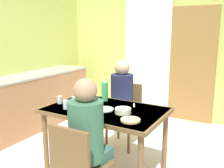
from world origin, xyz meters
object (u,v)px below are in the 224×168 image
at_px(person_near_diner, 87,129).
at_px(serving_bowl_center, 123,111).
at_px(kitchen_counter, 26,103).
at_px(chair_far_diner, 126,110).
at_px(person_far_diner, 121,93).
at_px(water_bottle_green_near, 105,91).
at_px(dining_table, 105,116).
at_px(chair_near_diner, 78,167).
at_px(water_bottle_green_far, 79,99).

xyz_separation_m(person_near_diner, serving_bowl_center, (0.04, 0.59, 0.00)).
bearing_deg(kitchen_counter, chair_far_diner, 10.90).
height_order(person_near_diner, person_far_diner, same).
xyz_separation_m(water_bottle_green_near, serving_bowl_center, (0.41, -0.31, -0.10)).
height_order(dining_table, chair_far_diner, chair_far_diner).
bearing_deg(chair_near_diner, person_near_diner, 90.00).
height_order(water_bottle_green_near, serving_bowl_center, water_bottle_green_near).
bearing_deg(kitchen_counter, person_far_diner, 6.28).
distance_m(chair_near_diner, water_bottle_green_far, 0.81).
height_order(chair_near_diner, chair_far_diner, same).
distance_m(dining_table, chair_far_diner, 0.80).
height_order(kitchen_counter, chair_near_diner, kitchen_counter).
relative_size(kitchen_counter, water_bottle_green_near, 9.75).
bearing_deg(person_near_diner, water_bottle_green_near, 112.55).
bearing_deg(water_bottle_green_far, person_far_diner, 84.44).
xyz_separation_m(dining_table, chair_far_diner, (-0.13, 0.77, -0.18)).
height_order(person_near_diner, water_bottle_green_near, person_near_diner).
xyz_separation_m(kitchen_counter, serving_bowl_center, (2.03, -0.49, 0.33)).
bearing_deg(chair_near_diner, serving_bowl_center, 86.92).
xyz_separation_m(chair_near_diner, person_near_diner, (-0.00, 0.14, 0.28)).
relative_size(chair_near_diner, serving_bowl_center, 5.12).
xyz_separation_m(dining_table, person_far_diner, (-0.13, 0.63, 0.11)).
relative_size(water_bottle_green_far, serving_bowl_center, 1.60).
bearing_deg(water_bottle_green_far, dining_table, 41.29).
bearing_deg(person_near_diner, chair_near_diner, -90.00).
height_order(dining_table, water_bottle_green_near, water_bottle_green_near).
height_order(chair_near_diner, water_bottle_green_far, water_bottle_green_far).
xyz_separation_m(kitchen_counter, dining_table, (1.78, -0.45, 0.22)).
height_order(chair_near_diner, person_far_diner, person_far_diner).
distance_m(chair_near_diner, water_bottle_green_near, 1.17).
bearing_deg(chair_near_diner, person_far_diner, 103.52).
relative_size(water_bottle_green_near, serving_bowl_center, 1.54).
height_order(dining_table, serving_bowl_center, serving_bowl_center).
bearing_deg(kitchen_counter, water_bottle_green_near, -6.33).
distance_m(kitchen_counter, chair_near_diner, 2.33).
xyz_separation_m(dining_table, water_bottle_green_far, (-0.21, -0.19, 0.21)).
bearing_deg(water_bottle_green_far, water_bottle_green_near, 84.81).
relative_size(person_far_diner, water_bottle_green_far, 2.82).
relative_size(kitchen_counter, serving_bowl_center, 15.06).
bearing_deg(water_bottle_green_near, chair_near_diner, -70.17).
bearing_deg(water_bottle_green_near, dining_table, -57.76).
relative_size(dining_table, serving_bowl_center, 7.68).
relative_size(chair_near_diner, water_bottle_green_far, 3.19).
height_order(chair_near_diner, person_near_diner, person_near_diner).
xyz_separation_m(chair_near_diner, water_bottle_green_far, (-0.42, 0.58, 0.39)).
bearing_deg(person_near_diner, kitchen_counter, 151.49).
distance_m(chair_far_diner, person_near_diner, 1.47).
bearing_deg(dining_table, water_bottle_green_near, 122.24).
bearing_deg(dining_table, water_bottle_green_far, -138.71).
xyz_separation_m(chair_far_diner, serving_bowl_center, (0.38, -0.81, 0.28)).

